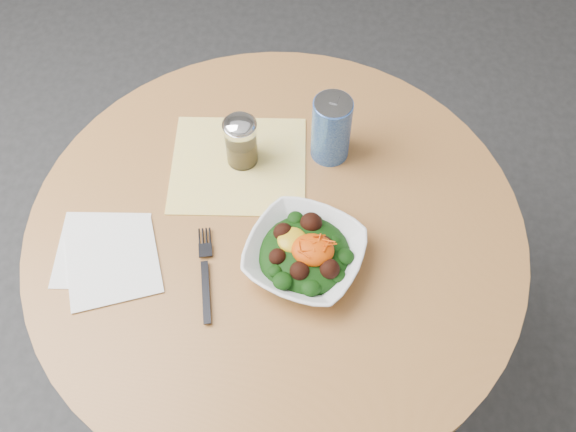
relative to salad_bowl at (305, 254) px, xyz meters
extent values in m
plane|color=#2B2B2D|center=(-0.06, 0.07, -0.78)|extent=(6.00, 6.00, 0.00)
cylinder|color=black|center=(-0.06, 0.07, -0.76)|extent=(0.52, 0.52, 0.03)
cylinder|color=black|center=(-0.06, 0.07, -0.42)|extent=(0.10, 0.10, 0.71)
cylinder|color=#B87B42|center=(-0.06, 0.07, -0.05)|extent=(0.90, 0.90, 0.04)
cube|color=yellow|center=(-0.14, 0.20, -0.03)|extent=(0.27, 0.25, 0.00)
cube|color=white|center=(-0.36, -0.01, -0.03)|extent=(0.17, 0.17, 0.00)
cube|color=white|center=(-0.33, -0.04, -0.02)|extent=(0.20, 0.20, 0.00)
imported|color=white|center=(0.00, 0.00, 0.00)|extent=(0.25, 0.25, 0.05)
ellipsoid|color=black|center=(0.00, 0.00, 0.00)|extent=(0.16, 0.16, 0.06)
ellipsoid|color=gold|center=(-0.02, 0.01, 0.02)|extent=(0.05, 0.05, 0.02)
ellipsoid|color=#E54C05|center=(0.01, 0.00, 0.02)|extent=(0.07, 0.06, 0.03)
cube|color=black|center=(-0.16, -0.08, -0.02)|extent=(0.04, 0.12, 0.00)
cube|color=black|center=(-0.18, 0.02, -0.02)|extent=(0.04, 0.07, 0.00)
cylinder|color=silver|center=(-0.14, 0.21, 0.02)|extent=(0.06, 0.06, 0.09)
cylinder|color=olive|center=(-0.14, 0.21, 0.00)|extent=(0.05, 0.05, 0.05)
cylinder|color=silver|center=(-0.14, 0.21, 0.07)|extent=(0.06, 0.06, 0.01)
ellipsoid|color=silver|center=(-0.14, 0.21, 0.08)|extent=(0.06, 0.06, 0.03)
cylinder|color=navy|center=(0.03, 0.25, 0.04)|extent=(0.07, 0.07, 0.14)
cylinder|color=#B8B7BF|center=(0.03, 0.25, 0.11)|extent=(0.07, 0.07, 0.00)
cube|color=#B8B7BF|center=(0.03, 0.25, 0.11)|extent=(0.02, 0.02, 0.00)
camera|label=1|loc=(0.02, -0.54, 0.95)|focal=40.00mm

